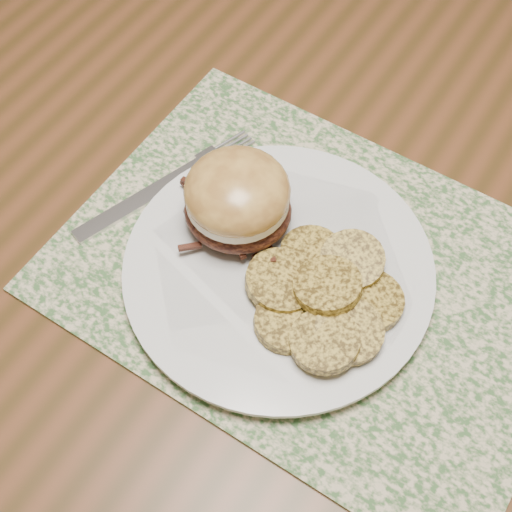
{
  "coord_description": "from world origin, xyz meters",
  "views": [
    {
      "loc": [
        0.09,
        -0.39,
        1.31
      ],
      "look_at": [
        -0.09,
        -0.12,
        0.79
      ],
      "focal_mm": 50.0,
      "sensor_mm": 36.0,
      "label": 1
    }
  ],
  "objects_px": {
    "dinner_plate": "(278,270)",
    "fork": "(168,184)",
    "dining_table": "(388,272)",
    "pork_sandwich": "(237,199)"
  },
  "relations": [
    {
      "from": "dinner_plate",
      "to": "dining_table",
      "type": "bearing_deg",
      "value": 56.55
    },
    {
      "from": "dining_table",
      "to": "dinner_plate",
      "type": "bearing_deg",
      "value": -123.45
    },
    {
      "from": "dinner_plate",
      "to": "fork",
      "type": "relative_size",
      "value": 1.31
    },
    {
      "from": "dinner_plate",
      "to": "fork",
      "type": "height_order",
      "value": "dinner_plate"
    },
    {
      "from": "dinner_plate",
      "to": "fork",
      "type": "xyz_separation_m",
      "value": [
        -0.14,
        0.03,
        -0.01
      ]
    },
    {
      "from": "dining_table",
      "to": "dinner_plate",
      "type": "height_order",
      "value": "dinner_plate"
    },
    {
      "from": "dining_table",
      "to": "dinner_plate",
      "type": "relative_size",
      "value": 5.77
    },
    {
      "from": "pork_sandwich",
      "to": "fork",
      "type": "distance_m",
      "value": 0.1
    },
    {
      "from": "dining_table",
      "to": "pork_sandwich",
      "type": "relative_size",
      "value": 12.3
    },
    {
      "from": "pork_sandwich",
      "to": "dinner_plate",
      "type": "bearing_deg",
      "value": -38.61
    }
  ]
}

